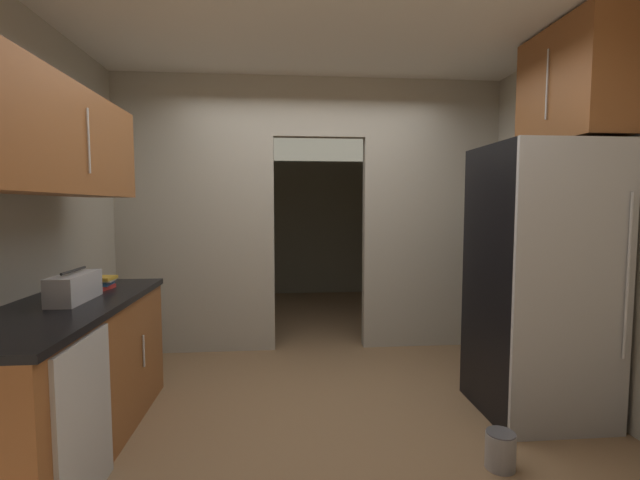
{
  "coord_description": "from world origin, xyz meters",
  "views": [
    {
      "loc": [
        -0.3,
        -2.88,
        1.45
      ],
      "look_at": [
        0.04,
        1.01,
        1.14
      ],
      "focal_mm": 24.32,
      "sensor_mm": 36.0,
      "label": 1
    }
  ],
  "objects_px": {
    "boombox": "(74,288)",
    "book_stack": "(104,283)",
    "refrigerator": "(539,281)",
    "dishwasher": "(85,423)",
    "paint_can": "(500,450)"
  },
  "relations": [
    {
      "from": "dishwasher",
      "to": "boombox",
      "type": "bearing_deg",
      "value": 116.94
    },
    {
      "from": "boombox",
      "to": "paint_can",
      "type": "bearing_deg",
      "value": -10.98
    },
    {
      "from": "refrigerator",
      "to": "book_stack",
      "type": "bearing_deg",
      "value": 175.55
    },
    {
      "from": "boombox",
      "to": "book_stack",
      "type": "height_order",
      "value": "boombox"
    },
    {
      "from": "refrigerator",
      "to": "paint_can",
      "type": "height_order",
      "value": "refrigerator"
    },
    {
      "from": "boombox",
      "to": "book_stack",
      "type": "bearing_deg",
      "value": 86.96
    },
    {
      "from": "boombox",
      "to": "book_stack",
      "type": "distance_m",
      "value": 0.38
    },
    {
      "from": "dishwasher",
      "to": "paint_can",
      "type": "height_order",
      "value": "dishwasher"
    },
    {
      "from": "book_stack",
      "to": "dishwasher",
      "type": "bearing_deg",
      "value": -74.07
    },
    {
      "from": "paint_can",
      "to": "boombox",
      "type": "bearing_deg",
      "value": 169.02
    },
    {
      "from": "refrigerator",
      "to": "dishwasher",
      "type": "height_order",
      "value": "refrigerator"
    },
    {
      "from": "refrigerator",
      "to": "boombox",
      "type": "relative_size",
      "value": 4.44
    },
    {
      "from": "refrigerator",
      "to": "dishwasher",
      "type": "relative_size",
      "value": 2.27
    },
    {
      "from": "boombox",
      "to": "paint_can",
      "type": "relative_size",
      "value": 2.05
    },
    {
      "from": "refrigerator",
      "to": "dishwasher",
      "type": "xyz_separation_m",
      "value": [
        -2.72,
        -0.72,
        -0.52
      ]
    }
  ]
}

